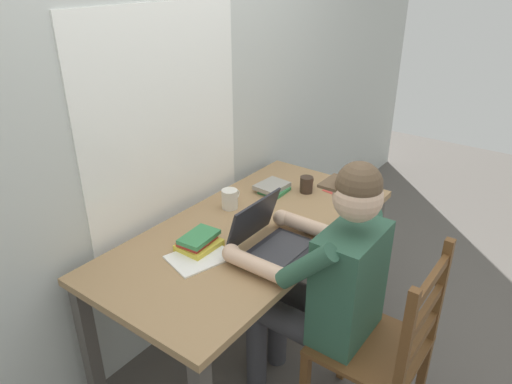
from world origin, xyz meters
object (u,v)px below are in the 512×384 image
at_px(desk, 251,244).
at_px(laptop, 269,239).
at_px(book_stack_side, 273,188).
at_px(coffee_mug_dark, 307,184).
at_px(coffee_mug_white, 230,199).
at_px(computer_mouse, 313,228).
at_px(book_stack_main, 199,242).
at_px(landscape_photo_print, 335,189).
at_px(seated_person, 325,280).
at_px(wooden_chair, 382,350).

distance_m(desk, laptop, 0.25).
bearing_deg(book_stack_side, laptop, -146.96).
relative_size(desk, coffee_mug_dark, 14.36).
height_order(coffee_mug_white, coffee_mug_dark, coffee_mug_white).
distance_m(computer_mouse, coffee_mug_white, 0.48).
xyz_separation_m(book_stack_main, landscape_photo_print, (0.91, -0.20, -0.03)).
distance_m(coffee_mug_dark, book_stack_main, 0.79).
xyz_separation_m(seated_person, wooden_chair, (-0.00, -0.28, -0.23)).
height_order(seated_person, book_stack_main, seated_person).
relative_size(wooden_chair, coffee_mug_dark, 8.64).
bearing_deg(coffee_mug_white, desk, -115.64).
xyz_separation_m(desk, book_stack_side, (0.40, 0.15, 0.11)).
bearing_deg(coffee_mug_dark, wooden_chair, -129.18).
bearing_deg(coffee_mug_dark, desk, 179.29).
distance_m(desk, landscape_photo_print, 0.65).
distance_m(seated_person, book_stack_side, 0.79).
bearing_deg(landscape_photo_print, book_stack_main, 175.47).
bearing_deg(seated_person, landscape_photo_print, 25.25).
height_order(laptop, computer_mouse, laptop).
xyz_separation_m(laptop, computer_mouse, (0.25, -0.08, -0.04)).
height_order(seated_person, coffee_mug_dark, seated_person).
distance_m(wooden_chair, book_stack_side, 1.06).
bearing_deg(computer_mouse, landscape_photo_print, 15.89).
bearing_deg(coffee_mug_white, seated_person, -106.37).
xyz_separation_m(desk, landscape_photo_print, (0.63, -0.12, 0.09)).
xyz_separation_m(computer_mouse, book_stack_main, (-0.43, 0.34, 0.02)).
relative_size(laptop, book_stack_main, 1.75).
relative_size(seated_person, coffee_mug_dark, 11.39).
distance_m(book_stack_main, book_stack_side, 0.68).
relative_size(wooden_chair, book_stack_side, 5.09).
bearing_deg(book_stack_side, book_stack_main, -174.44).
xyz_separation_m(coffee_mug_white, coffee_mug_dark, (0.40, -0.22, -0.01)).
bearing_deg(book_stack_side, landscape_photo_print, -49.12).
height_order(seated_person, book_stack_side, seated_person).
bearing_deg(coffee_mug_white, landscape_photo_print, -32.66).
bearing_deg(wooden_chair, landscape_photo_print, 40.67).
distance_m(coffee_mug_white, book_stack_main, 0.41).
distance_m(computer_mouse, book_stack_side, 0.47).
height_order(seated_person, landscape_photo_print, seated_person).
distance_m(wooden_chair, laptop, 0.65).
relative_size(desk, laptop, 4.82).
distance_m(laptop, book_stack_side, 0.60).
xyz_separation_m(computer_mouse, coffee_mug_dark, (0.35, 0.25, 0.03)).
xyz_separation_m(coffee_mug_white, book_stack_side, (0.29, -0.07, -0.03)).
relative_size(seated_person, laptop, 3.82).
bearing_deg(computer_mouse, laptop, 162.65).
xyz_separation_m(laptop, book_stack_main, (-0.18, 0.26, -0.02)).
height_order(coffee_mug_white, landscape_photo_print, coffee_mug_white).
distance_m(wooden_chair, coffee_mug_dark, 1.00).
bearing_deg(coffee_mug_white, laptop, -117.67).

